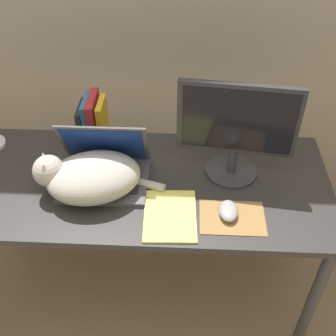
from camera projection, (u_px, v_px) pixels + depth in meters
desk at (138, 195)px, 1.68m from camera, size 1.50×0.63×0.72m
laptop at (105, 169)px, 1.61m from camera, size 0.33×0.26×0.25m
cat at (89, 176)px, 1.54m from camera, size 0.48×0.34×0.17m
external_monitor at (237, 129)px, 1.53m from camera, size 0.44×0.20×0.40m
mousepad at (232, 218)px, 1.49m from camera, size 0.23×0.16×0.00m
computer_mouse at (228, 211)px, 1.49m from camera, size 0.07×0.10×0.03m
book_row at (93, 123)px, 1.74m from camera, size 0.11×0.17×0.23m
notepad at (170, 215)px, 1.49m from camera, size 0.19×0.25×0.01m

